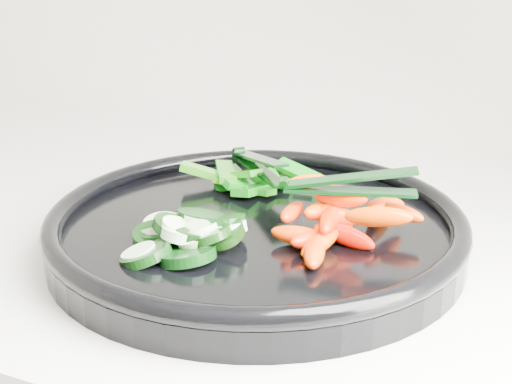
% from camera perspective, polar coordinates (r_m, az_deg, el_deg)
% --- Properties ---
extents(veggie_tray, '(0.39, 0.39, 0.04)m').
position_cam_1_polar(veggie_tray, '(0.64, 0.00, -2.91)').
color(veggie_tray, black).
rests_on(veggie_tray, counter).
extents(cucumber_pile, '(0.11, 0.12, 0.04)m').
position_cam_1_polar(cucumber_pile, '(0.60, -5.87, -3.27)').
color(cucumber_pile, black).
rests_on(cucumber_pile, veggie_tray).
extents(carrot_pile, '(0.13, 0.16, 0.05)m').
position_cam_1_polar(carrot_pile, '(0.60, 6.61, -2.09)').
color(carrot_pile, '#FF5E00').
rests_on(carrot_pile, veggie_tray).
extents(pepper_pile, '(0.14, 0.10, 0.04)m').
position_cam_1_polar(pepper_pile, '(0.73, -0.64, 0.99)').
color(pepper_pile, '#0A6A0A').
rests_on(pepper_pile, veggie_tray).
extents(tong_carrot, '(0.11, 0.05, 0.02)m').
position_cam_1_polar(tong_carrot, '(0.59, 7.19, 0.61)').
color(tong_carrot, black).
rests_on(tong_carrot, carrot_pile).
extents(tong_pepper, '(0.09, 0.09, 0.02)m').
position_cam_1_polar(tong_pepper, '(0.72, 0.11, 2.32)').
color(tong_pepper, black).
rests_on(tong_pepper, pepper_pile).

